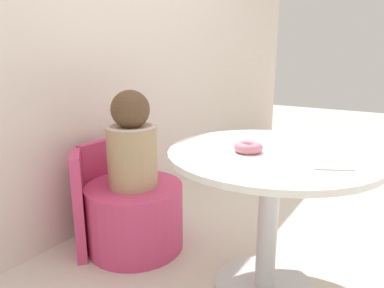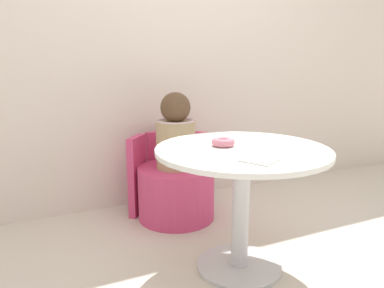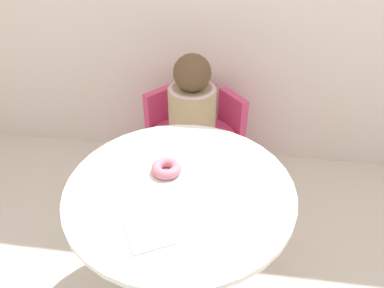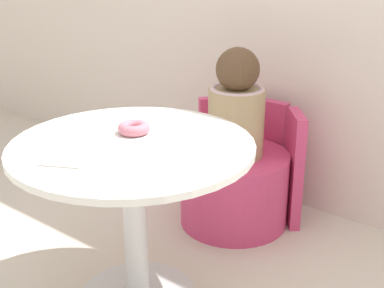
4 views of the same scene
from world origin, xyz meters
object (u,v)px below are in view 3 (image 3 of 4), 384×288
at_px(tub_chair, 192,162).
at_px(donut, 166,168).
at_px(round_table, 181,215).
at_px(child_figure, 192,103).

height_order(tub_chair, donut, donut).
relative_size(round_table, child_figure, 1.70).
height_order(child_figure, donut, child_figure).
bearing_deg(child_figure, donut, -91.06).
bearing_deg(child_figure, tub_chair, -116.57).
relative_size(round_table, tub_chair, 1.65).
bearing_deg(tub_chair, donut, -91.06).
distance_m(child_figure, donut, 0.67).
xyz_separation_m(round_table, donut, (-0.07, 0.08, 0.17)).
bearing_deg(round_table, child_figure, 94.09).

